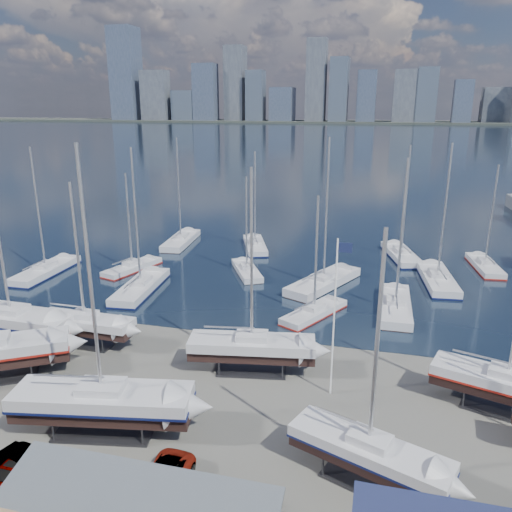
# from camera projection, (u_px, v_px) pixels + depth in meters

# --- Properties ---
(ground) EXTENTS (1400.00, 1400.00, 0.00)m
(ground) POSITION_uv_depth(u_px,v_px,m) (229.00, 400.00, 35.26)
(ground) COLOR #605E59
(ground) RESTS_ON ground
(water) EXTENTS (1400.00, 600.00, 0.40)m
(water) POSITION_uv_depth(u_px,v_px,m) (371.00, 137.00, 322.72)
(water) COLOR #1A253C
(water) RESTS_ON ground
(far_shore) EXTENTS (1400.00, 80.00, 2.20)m
(far_shore) POSITION_uv_depth(u_px,v_px,m) (379.00, 122.00, 563.42)
(far_shore) COLOR #2D332D
(far_shore) RESTS_ON ground
(skyline) EXTENTS (639.14, 43.80, 107.69)m
(skyline) POSITION_uv_depth(u_px,v_px,m) (374.00, 87.00, 548.45)
(skyline) COLOR #475166
(skyline) RESTS_ON far_shore
(sailboat_cradle_0) EXTENTS (11.58, 3.44, 18.43)m
(sailboat_cradle_0) POSITION_uv_depth(u_px,v_px,m) (11.00, 320.00, 42.90)
(sailboat_cradle_0) COLOR #2D2D33
(sailboat_cradle_0) RESTS_ON ground
(sailboat_cradle_2) EXTENTS (8.64, 2.59, 14.17)m
(sailboat_cradle_2) POSITION_uv_depth(u_px,v_px,m) (85.00, 323.00, 42.83)
(sailboat_cradle_2) COLOR #2D2D33
(sailboat_cradle_2) RESTS_ON ground
(sailboat_cradle_3) EXTENTS (11.65, 5.12, 18.05)m
(sailboat_cradle_3) POSITION_uv_depth(u_px,v_px,m) (103.00, 402.00, 31.19)
(sailboat_cradle_3) COLOR #2D2D33
(sailboat_cradle_3) RESTS_ON ground
(sailboat_cradle_4) EXTENTS (10.02, 4.27, 15.86)m
(sailboat_cradle_4) POSITION_uv_depth(u_px,v_px,m) (252.00, 347.00, 38.48)
(sailboat_cradle_4) COLOR #2D2D33
(sailboat_cradle_4) RESTS_ON ground
(sailboat_cradle_5) EXTENTS (9.19, 5.52, 14.49)m
(sailboat_cradle_5) POSITION_uv_depth(u_px,v_px,m) (369.00, 452.00, 26.91)
(sailboat_cradle_5) COLOR #2D2D33
(sailboat_cradle_5) RESTS_ON ground
(sailboat_cradle_6) EXTENTS (10.01, 5.56, 15.63)m
(sailboat_cradle_6) POSITION_uv_depth(u_px,v_px,m) (507.00, 385.00, 33.32)
(sailboat_cradle_6) COLOR #2D2D33
(sailboat_cradle_6) RESTS_ON ground
(sailboat_moored_0) EXTENTS (3.20, 10.83, 16.12)m
(sailboat_moored_0) POSITION_uv_depth(u_px,v_px,m) (46.00, 272.00, 61.21)
(sailboat_moored_0) COLOR black
(sailboat_moored_0) RESTS_ON water
(sailboat_moored_1) EXTENTS (4.76, 8.87, 12.77)m
(sailboat_moored_1) POSITION_uv_depth(u_px,v_px,m) (132.00, 268.00, 62.65)
(sailboat_moored_1) COLOR black
(sailboat_moored_1) RESTS_ON water
(sailboat_moored_2) EXTENTS (3.97, 11.02, 16.29)m
(sailboat_moored_2) POSITION_uv_depth(u_px,v_px,m) (181.00, 242.00, 74.66)
(sailboat_moored_2) COLOR black
(sailboat_moored_2) RESTS_ON water
(sailboat_moored_3) EXTENTS (4.06, 11.31, 16.56)m
(sailboat_moored_3) POSITION_uv_depth(u_px,v_px,m) (141.00, 289.00, 55.66)
(sailboat_moored_3) COLOR black
(sailboat_moored_3) RESTS_ON water
(sailboat_moored_4) EXTENTS (5.85, 8.42, 12.50)m
(sailboat_moored_4) POSITION_uv_depth(u_px,v_px,m) (247.00, 271.00, 61.46)
(sailboat_moored_4) COLOR black
(sailboat_moored_4) RESTS_ON water
(sailboat_moored_5) EXTENTS (5.89, 10.06, 14.52)m
(sailboat_moored_5) POSITION_uv_depth(u_px,v_px,m) (255.00, 247.00, 72.19)
(sailboat_moored_5) COLOR black
(sailboat_moored_5) RESTS_ON water
(sailboat_moored_6) EXTENTS (5.98, 8.53, 12.56)m
(sailboat_moored_6) POSITION_uv_depth(u_px,v_px,m) (314.00, 313.00, 49.08)
(sailboat_moored_6) COLOR black
(sailboat_moored_6) RESTS_ON water
(sailboat_moored_7) EXTENTS (7.83, 11.90, 17.53)m
(sailboat_moored_7) POSITION_uv_depth(u_px,v_px,m) (323.00, 284.00, 57.17)
(sailboat_moored_7) COLOR black
(sailboat_moored_7) RESTS_ON water
(sailboat_moored_8) EXTENTS (5.56, 10.98, 15.81)m
(sailboat_moored_8) POSITION_uv_depth(u_px,v_px,m) (401.00, 256.00, 67.73)
(sailboat_moored_8) COLOR black
(sailboat_moored_8) RESTS_ON water
(sailboat_moored_9) EXTENTS (3.07, 10.63, 16.01)m
(sailboat_moored_9) POSITION_uv_depth(u_px,v_px,m) (395.00, 307.00, 50.48)
(sailboat_moored_9) COLOR black
(sailboat_moored_9) RESTS_ON water
(sailboat_moored_10) EXTENTS (4.30, 11.52, 16.83)m
(sailboat_moored_10) POSITION_uv_depth(u_px,v_px,m) (437.00, 281.00, 58.18)
(sailboat_moored_10) COLOR black
(sailboat_moored_10) RESTS_ON water
(sailboat_moored_11) EXTENTS (3.57, 9.43, 13.76)m
(sailboat_moored_11) POSITION_uv_depth(u_px,v_px,m) (485.00, 267.00, 63.23)
(sailboat_moored_11) COLOR black
(sailboat_moored_11) RESTS_ON water
(car_a) EXTENTS (1.61, 3.80, 1.28)m
(car_a) POSITION_uv_depth(u_px,v_px,m) (11.00, 473.00, 27.30)
(car_a) COLOR gray
(car_a) RESTS_ON ground
(car_b) EXTENTS (4.16, 2.38, 1.30)m
(car_b) POSITION_uv_depth(u_px,v_px,m) (27.00, 462.00, 28.12)
(car_b) COLOR gray
(car_b) RESTS_ON ground
(car_c) EXTENTS (2.55, 4.94, 1.33)m
(car_c) POSITION_uv_depth(u_px,v_px,m) (161.00, 481.00, 26.68)
(car_c) COLOR gray
(car_c) RESTS_ON ground
(flagpole) EXTENTS (1.02, 0.12, 11.58)m
(flagpole) POSITION_uv_depth(u_px,v_px,m) (336.00, 308.00, 34.07)
(flagpole) COLOR white
(flagpole) RESTS_ON ground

